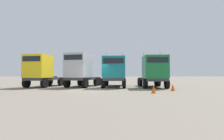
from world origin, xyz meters
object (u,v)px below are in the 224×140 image
object	(u,v)px
traffic_cone_near	(154,89)
semi_truck_silver	(80,70)
semi_truck_green	(154,71)
traffic_cone_mid	(173,87)
semi_truck_teal	(114,72)
semi_truck_yellow	(41,71)

from	to	relation	value
traffic_cone_near	semi_truck_silver	bearing A→B (deg)	139.11
semi_truck_green	traffic_cone_near	distance (m)	5.55
semi_truck_green	traffic_cone_mid	distance (m)	3.76
semi_truck_green	traffic_cone_near	xyz separation A→B (m)	(-1.27, -5.19, -1.49)
semi_truck_green	traffic_cone_mid	xyz separation A→B (m)	(0.89, -3.34, -1.49)
semi_truck_teal	semi_truck_green	size ratio (longest dim) A/B	1.15
semi_truck_green	semi_truck_yellow	bearing A→B (deg)	-92.93
traffic_cone_near	semi_truck_yellow	bearing A→B (deg)	152.50
semi_truck_yellow	semi_truck_silver	distance (m)	4.48
traffic_cone_mid	traffic_cone_near	bearing A→B (deg)	-139.30
semi_truck_yellow	traffic_cone_near	world-z (taller)	semi_truck_yellow
semi_truck_silver	semi_truck_green	distance (m)	8.29
semi_truck_yellow	traffic_cone_near	xyz separation A→B (m)	(11.46, -5.96, -1.59)
semi_truck_silver	traffic_cone_mid	xyz separation A→B (m)	(9.14, -4.19, -1.70)
semi_truck_teal	traffic_cone_mid	bearing A→B (deg)	55.67
semi_truck_teal	traffic_cone_near	size ratio (longest dim) A/B	10.56
semi_truck_green	traffic_cone_near	size ratio (longest dim) A/B	9.21
semi_truck_silver	semi_truck_green	bearing A→B (deg)	98.55
semi_truck_green	semi_truck_teal	bearing A→B (deg)	-96.42
semi_truck_yellow	semi_truck_silver	bearing A→B (deg)	101.06
semi_truck_teal	traffic_cone_near	xyz separation A→B (m)	(3.08, -5.72, -1.43)
semi_truck_yellow	traffic_cone_mid	bearing A→B (deg)	83.22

